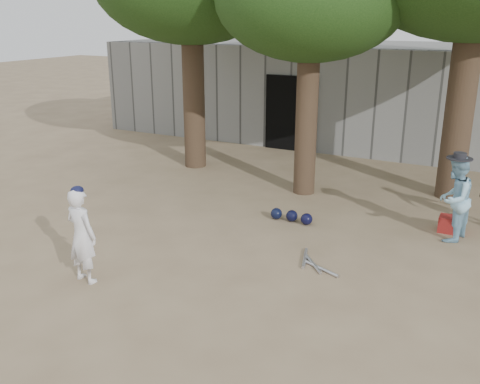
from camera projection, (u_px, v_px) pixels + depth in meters
The scene contains 7 objects.
ground at pixel (181, 257), 8.98m from camera, with size 70.00×70.00×0.00m, color #937C5E.
boy_player at pixel (82, 236), 7.97m from camera, with size 0.54×0.35×1.48m, color white.
spectator_blue at pixel (454, 199), 9.45m from camera, with size 0.75×0.59×1.55m, color #92C6E2.
red_bag at pixel (451, 224), 9.98m from camera, with size 0.42×0.32×0.30m, color maroon.
back_building at pixel (355, 92), 17.23m from camera, with size 16.00×5.24×3.00m.
helmet_row at pixel (291, 216), 10.48m from camera, with size 0.87×0.26×0.23m.
bat_pile at pixel (313, 263), 8.70m from camera, with size 0.83×0.77×0.06m.
Camera 1 is at (4.62, -6.82, 3.88)m, focal length 40.00 mm.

